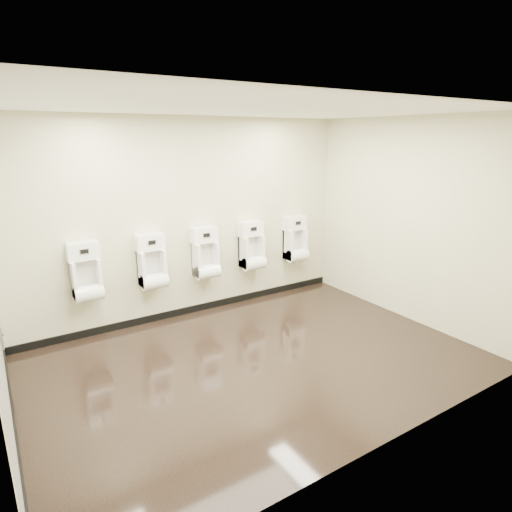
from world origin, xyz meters
The scene contains 13 objects.
ground centered at (0.00, 0.00, 0.00)m, with size 5.00×3.50×0.00m, color black.
ceiling centered at (0.00, 0.00, 2.80)m, with size 5.00×3.50×0.00m, color white.
back_wall centered at (0.00, 1.75, 1.40)m, with size 5.00×0.02×2.80m, color beige.
front_wall centered at (0.00, -1.75, 1.40)m, with size 5.00×0.02×2.80m, color beige.
right_wall centered at (2.50, 0.00, 1.40)m, with size 0.02×3.50×2.80m, color beige.
skirting_back centered at (0.00, 1.74, 0.05)m, with size 5.00×0.02×0.10m, color black.
skirting_left centered at (-2.49, 0.00, 0.05)m, with size 0.02×3.50×0.10m, color black.
access_panel centered at (-2.48, 1.20, 0.50)m, with size 0.04×0.25×0.25m.
urinal_0 centered at (-1.49, 1.62, 0.86)m, with size 0.39×0.29×0.72m.
urinal_1 centered at (-0.65, 1.62, 0.86)m, with size 0.39×0.29×0.72m.
urinal_2 centered at (0.15, 1.62, 0.86)m, with size 0.39×0.29×0.72m.
urinal_3 centered at (0.94, 1.62, 0.86)m, with size 0.39×0.29×0.72m.
urinal_4 centered at (1.78, 1.62, 0.86)m, with size 0.39×0.29×0.72m.
Camera 1 is at (-2.42, -3.75, 2.53)m, focal length 30.00 mm.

